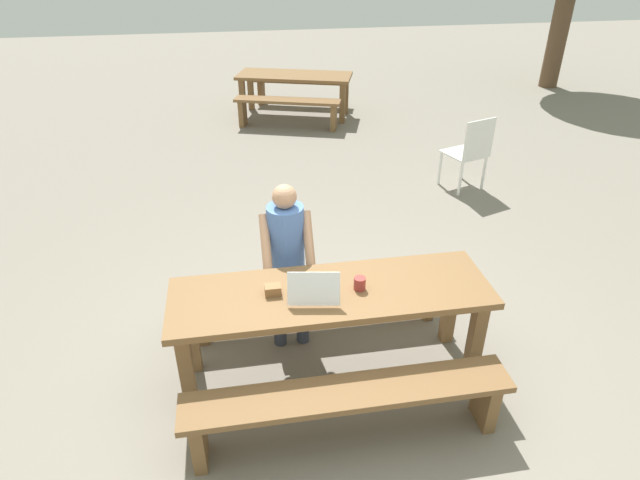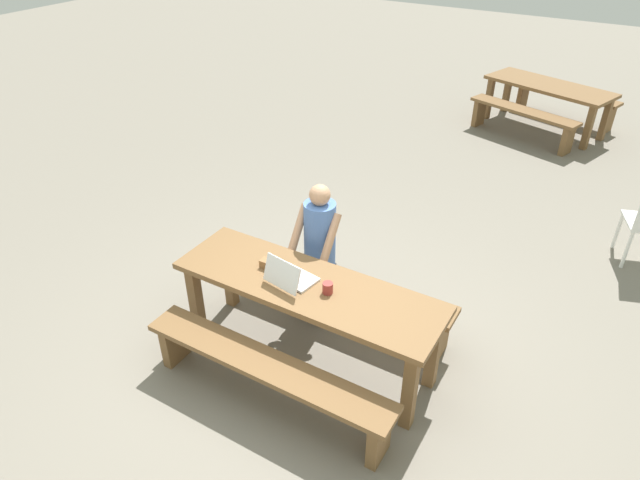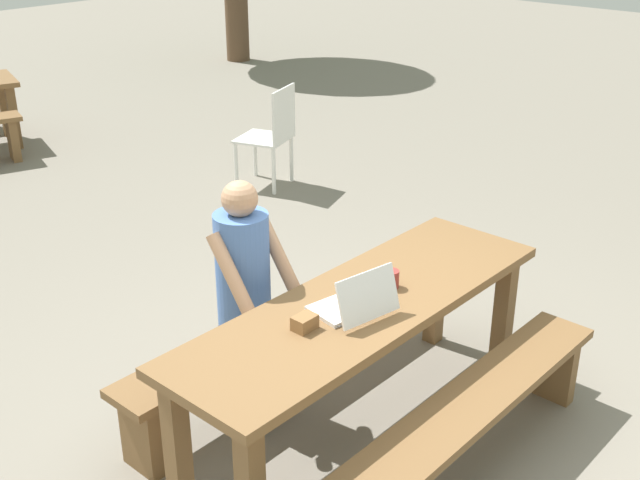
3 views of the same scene
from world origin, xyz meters
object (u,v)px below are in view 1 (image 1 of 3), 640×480
laptop (314,290)px  picnic_table_front (331,304)px  coffee_mug (360,283)px  plastic_chair (470,152)px  person_seated (287,254)px  picnic_table_mid (294,81)px  small_pouch (273,290)px

laptop → picnic_table_front: bearing=-148.5°
laptop → coffee_mug: laptop is taller
picnic_table_front → laptop: size_ratio=5.73×
laptop → coffee_mug: 0.32m
coffee_mug → plastic_chair: bearing=54.6°
person_seated → picnic_table_mid: size_ratio=0.64×
picnic_table_mid → plastic_chair: bearing=-44.6°
picnic_table_front → person_seated: 0.61m
picnic_table_front → plastic_chair: bearing=52.0°
laptop → plastic_chair: laptop is taller
picnic_table_front → picnic_table_mid: size_ratio=1.07×
picnic_table_front → picnic_table_mid: (0.54, 6.23, -0.04)m
picnic_table_front → plastic_chair: plastic_chair is taller
person_seated → plastic_chair: (2.50, 2.35, -0.24)m
picnic_table_front → laptop: bearing=-158.0°
small_pouch → picnic_table_mid: bearing=81.5°
laptop → person_seated: 0.62m
person_seated → small_pouch: bearing=-106.2°
laptop → person_seated: size_ratio=0.29×
picnic_table_front → laptop: (-0.13, -0.05, 0.18)m
picnic_table_front → small_pouch: (-0.39, 0.02, 0.15)m
coffee_mug → person_seated: (-0.43, 0.57, -0.07)m
small_pouch → person_seated: bearing=73.8°
picnic_table_front → coffee_mug: size_ratio=24.09×
plastic_chair → picnic_table_mid: plastic_chair is taller
laptop → small_pouch: bearing=-6.3°
picnic_table_front → picnic_table_mid: bearing=85.1°
picnic_table_front → plastic_chair: size_ratio=2.33×
coffee_mug → picnic_table_mid: size_ratio=0.04×
picnic_table_mid → coffee_mug: bearing=-75.1°
person_seated → picnic_table_mid: person_seated is taller
laptop → small_pouch: 0.27m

